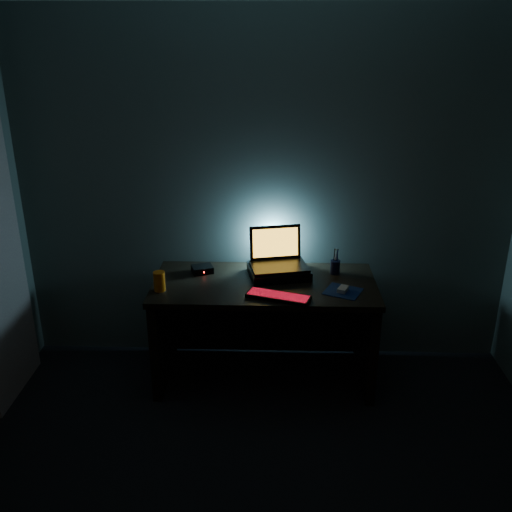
{
  "coord_description": "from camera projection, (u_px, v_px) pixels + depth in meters",
  "views": [
    {
      "loc": [
        0.05,
        -1.87,
        2.33
      ],
      "look_at": [
        -0.06,
        1.57,
        0.96
      ],
      "focal_mm": 40.0,
      "sensor_mm": 36.0,
      "label": 1
    }
  ],
  "objects": [
    {
      "name": "mouse",
      "position": [
        343.0,
        289.0,
        3.69
      ],
      "size": [
        0.09,
        0.1,
        0.03
      ],
      "primitive_type": "cube",
      "rotation": [
        0.0,
        0.0,
        -0.43
      ],
      "color": "#99989E",
      "rests_on": "mousepad"
    },
    {
      "name": "room",
      "position": [
        257.0,
        339.0,
        2.14
      ],
      "size": [
        3.5,
        4.0,
        2.5
      ],
      "color": "black",
      "rests_on": "ground"
    },
    {
      "name": "mousepad",
      "position": [
        343.0,
        291.0,
        3.69
      ],
      "size": [
        0.28,
        0.27,
        0.0
      ],
      "primitive_type": "cube",
      "rotation": [
        0.0,
        0.0,
        -0.43
      ],
      "color": "#0B1E51",
      "rests_on": "desk"
    },
    {
      "name": "router",
      "position": [
        202.0,
        269.0,
        3.98
      ],
      "size": [
        0.17,
        0.15,
        0.05
      ],
      "rotation": [
        0.0,
        0.0,
        0.34
      ],
      "color": "black",
      "rests_on": "desk"
    },
    {
      "name": "desk",
      "position": [
        264.0,
        313.0,
        3.97
      ],
      "size": [
        1.5,
        0.7,
        0.75
      ],
      "color": "black",
      "rests_on": "ground"
    },
    {
      "name": "laptop",
      "position": [
        277.0,
        257.0,
        3.94
      ],
      "size": [
        0.43,
        0.35,
        0.26
      ],
      "rotation": [
        0.0,
        0.0,
        0.21
      ],
      "color": "black",
      "rests_on": "riser"
    },
    {
      "name": "keyboard",
      "position": [
        278.0,
        296.0,
        3.6
      ],
      "size": [
        0.42,
        0.25,
        0.03
      ],
      "rotation": [
        0.0,
        0.0,
        -0.32
      ],
      "color": "black",
      "rests_on": "desk"
    },
    {
      "name": "riser",
      "position": [
        279.0,
        272.0,
        3.92
      ],
      "size": [
        0.45,
        0.38,
        0.06
      ],
      "primitive_type": "cube",
      "rotation": [
        0.0,
        0.0,
        0.21
      ],
      "color": "black",
      "rests_on": "desk"
    },
    {
      "name": "pen_cup",
      "position": [
        335.0,
        267.0,
        3.95
      ],
      "size": [
        0.08,
        0.08,
        0.1
      ],
      "primitive_type": "cylinder",
      "rotation": [
        0.0,
        0.0,
        -0.27
      ],
      "color": "black",
      "rests_on": "desk"
    },
    {
      "name": "juice_glass",
      "position": [
        159.0,
        281.0,
        3.69
      ],
      "size": [
        0.09,
        0.09,
        0.13
      ],
      "primitive_type": "cylinder",
      "rotation": [
        0.0,
        0.0,
        0.14
      ],
      "color": "#D95E0B",
      "rests_on": "desk"
    }
  ]
}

